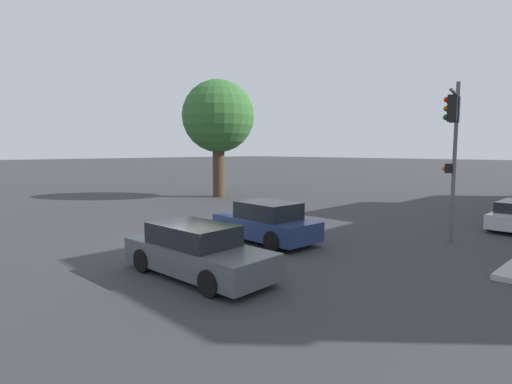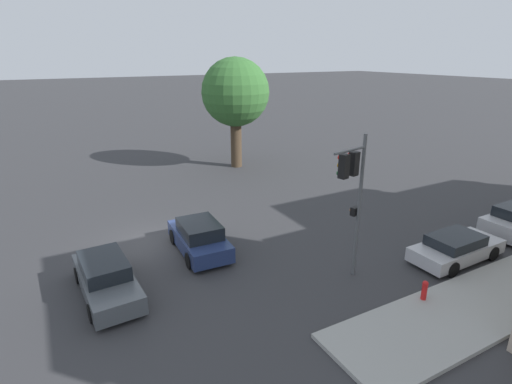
{
  "view_description": "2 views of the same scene",
  "coord_description": "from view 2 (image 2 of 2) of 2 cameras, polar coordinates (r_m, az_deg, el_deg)",
  "views": [
    {
      "loc": [
        12.3,
        -8.82,
        3.47
      ],
      "look_at": [
        1.27,
        2.11,
        1.83
      ],
      "focal_mm": 28.0,
      "sensor_mm": 36.0,
      "label": 1
    },
    {
      "loc": [
        17.89,
        -3.76,
        8.76
      ],
      "look_at": [
        1.85,
        5.01,
        2.4
      ],
      "focal_mm": 28.0,
      "sensor_mm": 36.0,
      "label": 2
    }
  ],
  "objects": [
    {
      "name": "parked_car_0",
      "position": [
        19.97,
        26.68,
        -7.12
      ],
      "size": [
        1.94,
        4.53,
        1.24
      ],
      "rotation": [
        0.0,
        0.0,
        1.59
      ],
      "color": "#B7B7BC",
      "rests_on": "ground_plane"
    },
    {
      "name": "ground_plane",
      "position": [
        20.27,
        -15.22,
        -7.14
      ],
      "size": [
        300.0,
        300.0,
        0.0
      ],
      "primitive_type": "plane",
      "color": "#333335"
    },
    {
      "name": "traffic_signal",
      "position": [
        15.55,
        13.58,
        1.34
      ],
      "size": [
        0.82,
        1.9,
        5.94
      ],
      "rotation": [
        0.0,
        0.0,
        3.35
      ],
      "color": "#515456",
      "rests_on": "ground_plane"
    },
    {
      "name": "fire_hydrant",
      "position": [
        16.33,
        22.91,
        -12.93
      ],
      "size": [
        0.22,
        0.22,
        0.92
      ],
      "color": "red",
      "rests_on": "ground_plane"
    },
    {
      "name": "crossing_car_1",
      "position": [
        18.73,
        -8.11,
        -6.45
      ],
      "size": [
        4.28,
        2.12,
        1.52
      ],
      "rotation": [
        0.0,
        0.0,
        3.1
      ],
      "color": "navy",
      "rests_on": "ground_plane"
    },
    {
      "name": "crossing_car_0",
      "position": [
        16.55,
        -20.63,
        -11.4
      ],
      "size": [
        4.73,
        2.05,
        1.44
      ],
      "rotation": [
        0.0,
        0.0,
        0.05
      ],
      "color": "#4C5156",
      "rests_on": "ground_plane"
    },
    {
      "name": "street_tree",
      "position": [
        31.81,
        -2.97,
        13.92
      ],
      "size": [
        5.26,
        5.26,
        8.56
      ],
      "color": "#423323",
      "rests_on": "ground_plane"
    }
  ]
}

